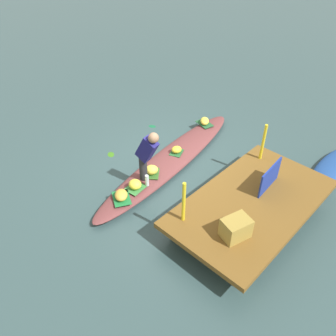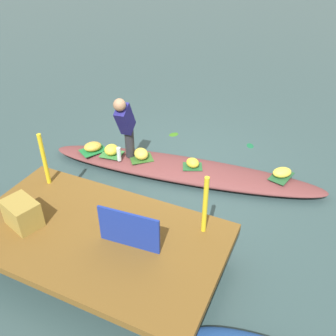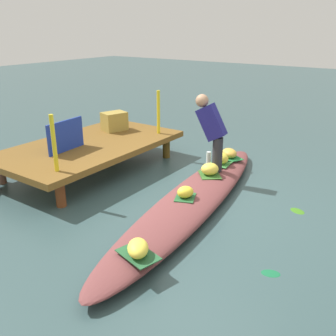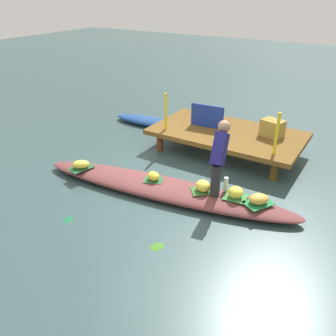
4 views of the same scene
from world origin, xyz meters
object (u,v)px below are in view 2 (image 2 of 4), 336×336
object	(u,v)px
vendor_boat	(182,169)
banana_bunch_2	(111,150)
banana_bunch_0	(282,172)
market_banner	(129,230)
banana_bunch_3	(93,147)
water_bottle	(119,154)
produce_crate	(22,213)
vendor_person	(126,124)
banana_bunch_4	(141,154)
banana_bunch_1	(193,163)

from	to	relation	value
vendor_boat	banana_bunch_2	bearing A→B (deg)	2.52
banana_bunch_0	market_banner	bearing A→B (deg)	62.53
banana_bunch_3	water_bottle	size ratio (longest dim) A/B	1.26
banana_bunch_0	banana_bunch_3	xyz separation A→B (m)	(3.25, 0.60, 0.00)
market_banner	produce_crate	distance (m)	1.41
vendor_person	banana_bunch_3	bearing A→B (deg)	1.22
banana_bunch_0	produce_crate	distance (m)	3.94
vendor_person	water_bottle	distance (m)	0.58
produce_crate	market_banner	bearing A→B (deg)	-170.49
vendor_boat	banana_bunch_4	xyz separation A→B (m)	(0.71, 0.13, 0.21)
banana_bunch_1	vendor_person	xyz separation A→B (m)	(1.11, 0.24, 0.60)
banana_bunch_3	produce_crate	xyz separation A→B (m)	(-0.52, 2.22, 0.36)
produce_crate	banana_bunch_1	bearing A→B (deg)	-117.98
banana_bunch_0	banana_bunch_2	world-z (taller)	banana_bunch_2
banana_bunch_4	banana_bunch_0	bearing A→B (deg)	-168.53
banana_bunch_1	banana_bunch_3	distance (m)	1.85
banana_bunch_4	market_banner	distance (m)	2.37
vendor_person	banana_bunch_0	bearing A→B (deg)	-167.09
market_banner	produce_crate	bearing A→B (deg)	5.03
banana_bunch_1	water_bottle	size ratio (longest dim) A/B	0.92
produce_crate	banana_bunch_2	bearing A→B (deg)	-86.43
banana_bunch_0	produce_crate	world-z (taller)	produce_crate
vendor_boat	banana_bunch_4	bearing A→B (deg)	2.65
vendor_boat	banana_bunch_1	size ratio (longest dim) A/B	20.83
banana_bunch_4	market_banner	size ratio (longest dim) A/B	0.36
banana_bunch_2	water_bottle	distance (m)	0.25
banana_bunch_0	water_bottle	xyz separation A→B (m)	(2.65, 0.68, 0.04)
banana_bunch_3	water_bottle	distance (m)	0.61
banana_bunch_1	produce_crate	bearing A→B (deg)	62.02
banana_bunch_4	vendor_person	world-z (taller)	vendor_person
banana_bunch_0	vendor_person	distance (m)	2.67
water_bottle	banana_bunch_0	bearing A→B (deg)	-165.63
banana_bunch_1	produce_crate	xyz separation A→B (m)	(1.31, 2.47, 0.36)
banana_bunch_1	banana_bunch_4	size ratio (longest dim) A/B	0.84
vendor_person	banana_bunch_4	bearing A→B (deg)	-152.00
banana_bunch_3	market_banner	world-z (taller)	market_banner
banana_bunch_0	banana_bunch_1	size ratio (longest dim) A/B	1.38
banana_bunch_4	produce_crate	xyz separation A→B (m)	(0.40, 2.34, 0.35)
banana_bunch_3	produce_crate	world-z (taller)	produce_crate
banana_bunch_0	banana_bunch_2	bearing A→B (deg)	11.22
banana_bunch_3	banana_bunch_0	bearing A→B (deg)	-169.61
banana_bunch_3	vendor_person	xyz separation A→B (m)	(-0.72, -0.02, 0.60)
banana_bunch_2	banana_bunch_4	xyz separation A→B (m)	(-0.54, -0.10, 0.00)
vendor_boat	produce_crate	distance (m)	2.77
vendor_boat	produce_crate	world-z (taller)	produce_crate
banana_bunch_4	banana_bunch_2	bearing A→B (deg)	10.17
banana_bunch_2	market_banner	bearing A→B (deg)	127.30
banana_bunch_0	water_bottle	bearing A→B (deg)	14.37
vendor_boat	vendor_person	world-z (taller)	vendor_person
water_bottle	market_banner	xyz separation A→B (m)	(-1.31, 1.90, 0.39)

